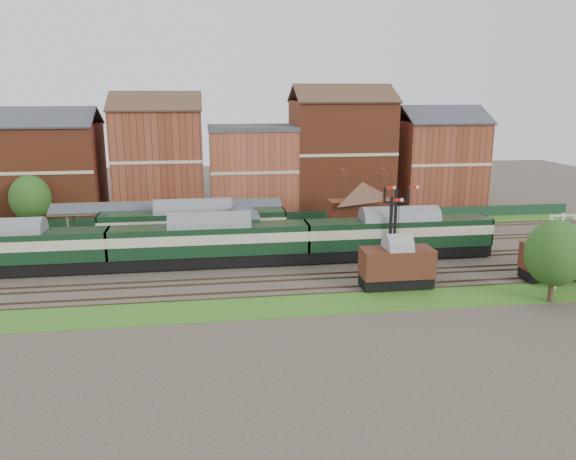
{
  "coord_description": "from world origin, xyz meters",
  "views": [
    {
      "loc": [
        -6.62,
        -55.11,
        17.28
      ],
      "look_at": [
        1.8,
        2.0,
        3.0
      ],
      "focal_mm": 35.0,
      "sensor_mm": 36.0,
      "label": 1
    }
  ],
  "objects": [
    {
      "name": "goods_van_a",
      "position": [
        10.04,
        -9.0,
        2.2
      ],
      "size": [
        6.4,
        2.78,
        3.89
      ],
      "color": "black",
      "rests_on": "ground"
    },
    {
      "name": "brick_hut",
      "position": [
        5.0,
        3.25,
        1.2
      ],
      "size": [
        3.2,
        2.64,
        2.94
      ],
      "color": "brown",
      "rests_on": "ground"
    },
    {
      "name": "goods_van_b",
      "position": [
        25.6,
        -9.0,
        2.13
      ],
      "size": [
        6.18,
        2.68,
        3.75
      ],
      "color": "black",
      "rests_on": "ground"
    },
    {
      "name": "grass_front",
      "position": [
        0.0,
        -12.0,
        0.03
      ],
      "size": [
        90.0,
        5.0,
        0.06
      ],
      "primitive_type": "cube",
      "color": "#2D6619",
      "rests_on": "ground"
    },
    {
      "name": "ground",
      "position": [
        0.0,
        0.0,
        0.0
      ],
      "size": [
        160.0,
        160.0,
        0.0
      ],
      "primitive_type": "plane",
      "color": "#473D33",
      "rests_on": "ground"
    },
    {
      "name": "canopy",
      "position": [
        -11.0,
        9.75,
        4.58
      ],
      "size": [
        26.0,
        3.89,
        4.08
      ],
      "color": "#4F5937",
      "rests_on": "platform"
    },
    {
      "name": "tree_far",
      "position": [
        21.74,
        -14.3,
        4.28
      ],
      "size": [
        4.86,
        4.86,
        7.09
      ],
      "color": "#382619",
      "rests_on": "ground"
    },
    {
      "name": "fence",
      "position": [
        0.0,
        18.0,
        0.75
      ],
      "size": [
        90.0,
        0.12,
        1.5
      ],
      "primitive_type": "cube",
      "color": "#193823",
      "rests_on": "ground"
    },
    {
      "name": "tree_back",
      "position": [
        -28.38,
        17.54,
        4.4
      ],
      "size": [
        4.97,
        4.97,
        7.27
      ],
      "color": "#382619",
      "rests_on": "ground"
    },
    {
      "name": "station_building",
      "position": [
        12.0,
        9.75,
        3.96
      ],
      "size": [
        8.1,
        8.1,
        5.9
      ],
      "color": "brown",
      "rests_on": "platform"
    },
    {
      "name": "semaphore_bracket",
      "position": [
        12.04,
        -2.5,
        4.63
      ],
      "size": [
        3.6,
        0.25,
        8.18
      ],
      "color": "black",
      "rests_on": "ground"
    },
    {
      "name": "semaphore_siding",
      "position": [
        10.02,
        -7.0,
        4.16
      ],
      "size": [
        1.23,
        0.25,
        8.0
      ],
      "color": "black",
      "rests_on": "ground"
    },
    {
      "name": "dmu_train",
      "position": [
        -6.45,
        0.0,
        2.65
      ],
      "size": [
        59.35,
        3.12,
        4.56
      ],
      "color": "black",
      "rests_on": "ground"
    },
    {
      "name": "platform_railcar",
      "position": [
        -8.17,
        6.5,
        2.73
      ],
      "size": [
        20.42,
        3.21,
        4.7
      ],
      "color": "black",
      "rests_on": "ground"
    },
    {
      "name": "platform",
      "position": [
        -5.0,
        9.75,
        0.5
      ],
      "size": [
        55.0,
        3.4,
        1.0
      ],
      "primitive_type": "cube",
      "color": "#2D2D2D",
      "rests_on": "ground"
    },
    {
      "name": "grass_back",
      "position": [
        0.0,
        16.0,
        0.03
      ],
      "size": [
        90.0,
        4.5,
        0.06
      ],
      "primitive_type": "cube",
      "color": "#2D6619",
      "rests_on": "ground"
    },
    {
      "name": "town_backdrop",
      "position": [
        -0.18,
        25.0,
        7.0
      ],
      "size": [
        69.0,
        10.0,
        16.0
      ],
      "color": "brown",
      "rests_on": "ground"
    },
    {
      "name": "yard_lamp",
      "position": [
        24.0,
        -11.5,
        3.99
      ],
      "size": [
        2.6,
        0.22,
        7.0
      ],
      "color": "beige",
      "rests_on": "ground"
    },
    {
      "name": "signal_box",
      "position": [
        -3.0,
        3.25,
        3.19
      ],
      "size": [
        5.4,
        5.4,
        6.0
      ],
      "color": "#607956",
      "rests_on": "ground"
    }
  ]
}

